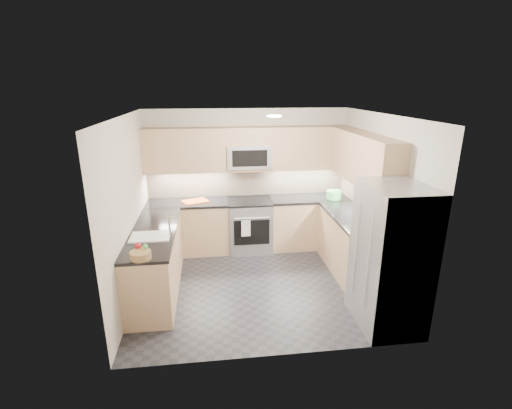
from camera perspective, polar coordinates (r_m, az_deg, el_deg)
name	(u,v)px	position (r m, az deg, el deg)	size (l,w,h in m)	color
floor	(259,283)	(5.78, 0.44, -11.99)	(3.60, 3.20, 0.00)	#222327
ceiling	(259,115)	(5.03, 0.51, 13.55)	(3.60, 3.20, 0.02)	beige
wall_back	(248,179)	(6.80, -1.31, 4.01)	(3.60, 0.02, 2.50)	#BBB3A3
wall_front	(280,254)	(3.80, 3.68, -7.53)	(3.60, 0.02, 2.50)	#BBB3A3
wall_left	(129,210)	(5.35, -19.01, -0.85)	(0.02, 3.20, 2.50)	#BBB3A3
wall_right	(379,201)	(5.78, 18.45, 0.57)	(0.02, 3.20, 2.50)	#BBB3A3
base_cab_back_left	(189,228)	(6.74, -10.27, -3.56)	(1.42, 0.60, 0.90)	tan
base_cab_back_right	(308,223)	(6.95, 7.98, -2.77)	(1.42, 0.60, 0.90)	tan
base_cab_right	(352,247)	(6.07, 14.54, -6.34)	(0.60, 1.70, 0.90)	tan
base_cab_peninsula	(156,262)	(5.59, -15.14, -8.53)	(0.60, 2.00, 0.90)	tan
countertop_back_left	(187,203)	(6.58, -10.50, 0.25)	(1.42, 0.63, 0.04)	black
countertop_back_right	(309,198)	(6.80, 8.15, 0.94)	(1.42, 0.63, 0.04)	black
countertop_right	(354,219)	(5.89, 14.89, -2.17)	(0.63, 1.70, 0.04)	black
countertop_peninsula	(153,232)	(5.41, -15.54, -4.06)	(0.63, 2.00, 0.04)	black
upper_cab_back	(248,149)	(6.52, -1.19, 8.56)	(3.60, 0.35, 0.75)	tan
upper_cab_right	(364,159)	(5.82, 16.30, 6.72)	(0.35, 1.95, 0.75)	tan
backsplash_back	(248,182)	(6.81, -1.30, 3.55)	(3.60, 0.01, 0.51)	tan
backsplash_right	(366,196)	(6.19, 16.62, 1.31)	(0.01, 2.30, 0.51)	tan
gas_range	(250,225)	(6.73, -0.98, -3.24)	(0.76, 0.65, 0.91)	gray
range_cooktop	(250,201)	(6.58, -1.00, 0.50)	(0.76, 0.65, 0.03)	black
oven_door_glass	(252,232)	(6.43, -0.66, -4.33)	(0.62, 0.02, 0.45)	black
oven_handle	(252,218)	(6.31, -0.65, -2.13)	(0.02, 0.02, 0.60)	#B2B5BA
microwave	(249,156)	(6.51, -1.16, 7.44)	(0.76, 0.40, 0.40)	#A2A6AA
microwave_door	(250,158)	(6.31, -0.96, 7.11)	(0.60, 0.01, 0.28)	black
refrigerator	(391,257)	(4.79, 20.00, -7.67)	(0.70, 0.90, 1.80)	#9FA1A7
fridge_handle_left	(368,262)	(4.47, 16.82, -8.49)	(0.02, 0.02, 1.20)	#B2B5BA
fridge_handle_right	(356,249)	(4.77, 15.11, -6.63)	(0.02, 0.02, 1.20)	#B2B5BA
sink_basin	(151,241)	(5.19, -15.88, -5.49)	(0.52, 0.38, 0.16)	white
faucet	(169,227)	(5.08, -13.17, -3.34)	(0.03, 0.03, 0.28)	silver
utensil_bowl	(334,195)	(6.77, 11.92, 1.50)	(0.26, 0.26, 0.15)	#54C55A
cutting_board	(195,201)	(6.57, -9.30, 0.51)	(0.42, 0.30, 0.01)	#E54B15
fruit_basket	(141,255)	(4.58, -17.34, -7.44)	(0.25, 0.25, 0.09)	#A17B4B
fruit_apple	(138,246)	(4.66, -17.69, -6.07)	(0.08, 0.08, 0.08)	red
fruit_pear	(145,247)	(4.61, -16.68, -6.23)	(0.06, 0.06, 0.06)	#54C554
dish_towel_check	(246,228)	(6.34, -1.56, -3.67)	(0.16, 0.01, 0.29)	white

